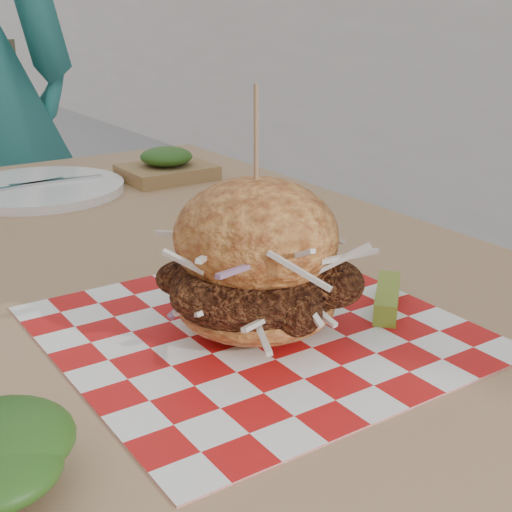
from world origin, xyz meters
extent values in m
cube|color=#A37B5A|center=(-0.14, 0.02, 0.73)|extent=(0.80, 1.20, 0.04)
cylinder|color=#333338|center=(0.20, 0.56, 0.35)|extent=(0.05, 0.05, 0.71)
cylinder|color=#333338|center=(0.08, 0.81, 0.21)|extent=(0.03, 0.03, 0.43)
cylinder|color=#333338|center=(-0.01, 1.16, 0.21)|extent=(0.03, 0.03, 0.43)
cube|color=red|center=(-0.14, -0.22, 0.75)|extent=(0.36, 0.36, 0.00)
ellipsoid|color=#CF843A|center=(-0.14, -0.22, 0.78)|extent=(0.15, 0.15, 0.05)
ellipsoid|color=brown|center=(-0.14, -0.22, 0.80)|extent=(0.16, 0.15, 0.08)
ellipsoid|color=#CF843A|center=(-0.14, -0.22, 0.84)|extent=(0.15, 0.15, 0.11)
cylinder|color=#A37B5A|center=(-0.14, -0.22, 0.92)|extent=(0.00, 0.00, 0.11)
cube|color=olive|center=(0.00, -0.26, 0.76)|extent=(0.08, 0.08, 0.02)
cylinder|color=white|center=(-0.14, 0.39, 0.76)|extent=(0.27, 0.27, 0.01)
cube|color=silver|center=(-0.17, 0.39, 0.77)|extent=(0.15, 0.03, 0.00)
cube|color=silver|center=(-0.11, 0.39, 0.77)|extent=(0.15, 0.03, 0.00)
cube|color=olive|center=(0.07, 0.36, 0.76)|extent=(0.15, 0.12, 0.02)
ellipsoid|color=#1E4F16|center=(0.07, 0.36, 0.79)|extent=(0.09, 0.09, 0.03)
camera|label=1|loc=(-0.48, -0.73, 1.04)|focal=50.00mm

